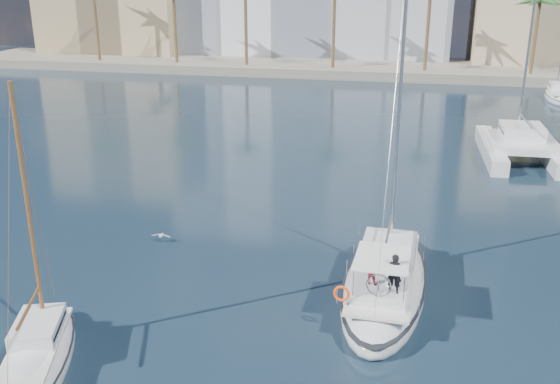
# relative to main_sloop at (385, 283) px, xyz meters

# --- Properties ---
(ground) EXTENTS (160.00, 160.00, 0.00)m
(ground) POSITION_rel_main_sloop_xyz_m (-4.14, 1.05, -0.51)
(ground) COLOR black
(ground) RESTS_ON ground
(quay) EXTENTS (120.00, 14.00, 1.20)m
(quay) POSITION_rel_main_sloop_xyz_m (-4.14, 62.05, 0.09)
(quay) COLOR gray
(quay) RESTS_ON ground
(main_sloop) EXTENTS (3.85, 11.11, 16.34)m
(main_sloop) POSITION_rel_main_sloop_xyz_m (0.00, 0.00, 0.00)
(main_sloop) COLOR silver
(main_sloop) RESTS_ON ground
(small_sloop) EXTENTS (4.54, 7.61, 10.44)m
(small_sloop) POSITION_rel_main_sloop_xyz_m (-11.58, -8.09, -0.11)
(small_sloop) COLOR silver
(small_sloop) RESTS_ON ground
(catamaran) EXTENTS (5.63, 10.81, 15.72)m
(catamaran) POSITION_rel_main_sloop_xyz_m (8.57, 23.13, 0.60)
(catamaran) COLOR silver
(catamaran) RESTS_ON ground
(seagull) EXTENTS (0.99, 0.42, 0.18)m
(seagull) POSITION_rel_main_sloop_xyz_m (-11.51, 2.91, -0.11)
(seagull) COLOR silver
(seagull) RESTS_ON ground
(moored_yacht_a) EXTENTS (3.37, 9.52, 11.90)m
(moored_yacht_a) POSITION_rel_main_sloop_xyz_m (15.86, 48.05, -0.51)
(moored_yacht_a) COLOR silver
(moored_yacht_a) RESTS_ON ground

